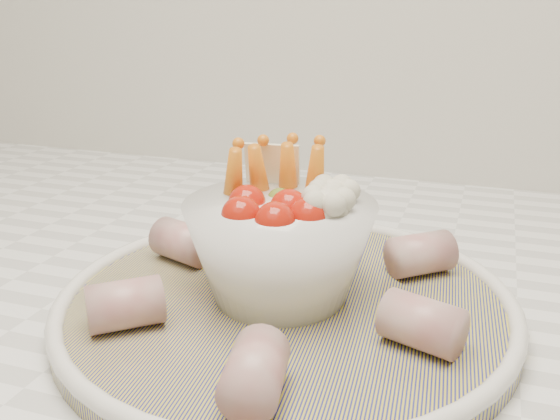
% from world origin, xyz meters
% --- Properties ---
extents(serving_platter, '(0.35, 0.35, 0.02)m').
position_xyz_m(serving_platter, '(0.12, 1.36, 0.93)').
color(serving_platter, navy).
rests_on(serving_platter, kitchen_counter).
extents(veggie_bowl, '(0.14, 0.14, 0.11)m').
position_xyz_m(veggie_bowl, '(0.12, 1.36, 0.98)').
color(veggie_bowl, white).
rests_on(veggie_bowl, serving_platter).
extents(cured_meat_rolls, '(0.26, 0.29, 0.03)m').
position_xyz_m(cured_meat_rolls, '(0.12, 1.36, 0.95)').
color(cured_meat_rolls, '#A0494A').
rests_on(cured_meat_rolls, serving_platter).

